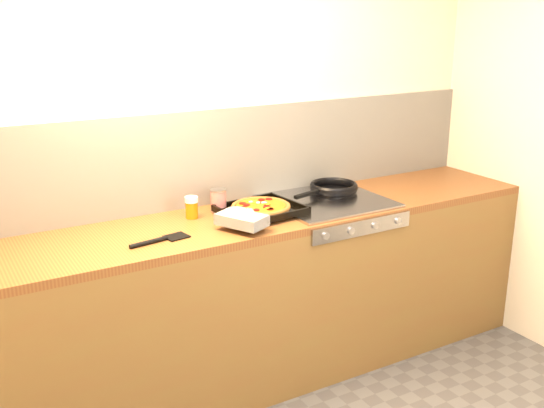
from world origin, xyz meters
TOP-DOWN VIEW (x-y plane):
  - room_shell at (0.00, 1.39)m, footprint 3.20×3.20m
  - counter_run at (0.00, 1.10)m, footprint 3.20×0.62m
  - stovetop at (0.45, 1.10)m, footprint 0.60×0.56m
  - pizza_on_tray at (-0.02, 1.05)m, footprint 0.51×0.48m
  - frying_pan at (0.56, 1.20)m, footprint 0.46×0.33m
  - tomato_can at (-0.12, 1.25)m, footprint 0.11×0.11m
  - juice_glass at (-0.28, 1.22)m, footprint 0.07×0.07m
  - wooden_spoon at (0.03, 1.25)m, footprint 0.30×0.09m
  - black_spatula at (-0.53, 0.98)m, footprint 0.29×0.10m

SIDE VIEW (x-z plane):
  - counter_run at x=0.00m, z-range 0.00..0.90m
  - stovetop at x=0.45m, z-range 0.90..0.92m
  - black_spatula at x=-0.53m, z-range 0.90..0.92m
  - wooden_spoon at x=0.03m, z-range 0.90..0.92m
  - frying_pan at x=0.56m, z-range 0.92..0.96m
  - pizza_on_tray at x=-0.02m, z-range 0.91..0.97m
  - juice_glass at x=-0.28m, z-range 0.90..1.01m
  - tomato_can at x=-0.12m, z-range 0.90..1.02m
  - room_shell at x=0.00m, z-range -0.45..2.75m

